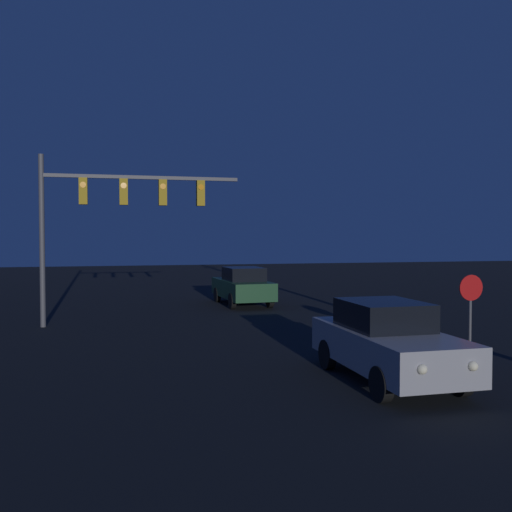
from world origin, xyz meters
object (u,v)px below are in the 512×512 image
Objects in this scene: car_near at (387,341)px; traffic_signal_mast at (111,205)px; car_far at (243,286)px; stop_sign at (471,303)px.

traffic_signal_mast is at bearing -58.75° from car_near.
car_near is 0.99× the size of car_far.
stop_sign is at bearing -44.94° from traffic_signal_mast.
stop_sign is (2.70, -12.59, 0.62)m from car_far.
traffic_signal_mast is 3.16× the size of stop_sign.
traffic_signal_mast reaches higher than car_far.
car_far is at bearing 102.11° from stop_sign.
stop_sign is (8.31, -8.29, -2.64)m from traffic_signal_mast.
car_near is 0.66× the size of traffic_signal_mast.
car_near is at bearing -58.81° from traffic_signal_mast.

